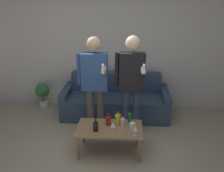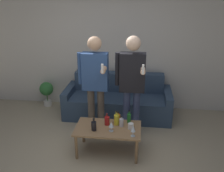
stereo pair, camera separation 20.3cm
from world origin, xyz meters
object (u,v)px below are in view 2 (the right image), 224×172
(couch, at_px, (118,101))
(person_standing_left, at_px, (95,79))
(bottle_orange, at_px, (129,118))
(coffee_table, at_px, (108,130))
(person_standing_right, at_px, (132,80))

(couch, xyz_separation_m, person_standing_left, (-0.31, -0.74, 0.72))
(couch, height_order, bottle_orange, couch)
(coffee_table, bearing_deg, bottle_orange, 32.69)
(couch, relative_size, person_standing_right, 1.20)
(coffee_table, xyz_separation_m, person_standing_left, (-0.29, 0.55, 0.63))
(coffee_table, height_order, bottle_orange, bottle_orange)
(coffee_table, distance_m, person_standing_right, 0.89)
(bottle_orange, xyz_separation_m, person_standing_right, (0.01, 0.32, 0.52))
(coffee_table, height_order, person_standing_left, person_standing_left)
(bottle_orange, xyz_separation_m, person_standing_left, (-0.59, 0.35, 0.50))
(coffee_table, relative_size, person_standing_left, 0.58)
(person_standing_left, relative_size, person_standing_right, 0.98)
(bottle_orange, bearing_deg, person_standing_right, 87.30)
(person_standing_left, bearing_deg, person_standing_right, -3.20)
(coffee_table, height_order, person_standing_right, person_standing_right)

